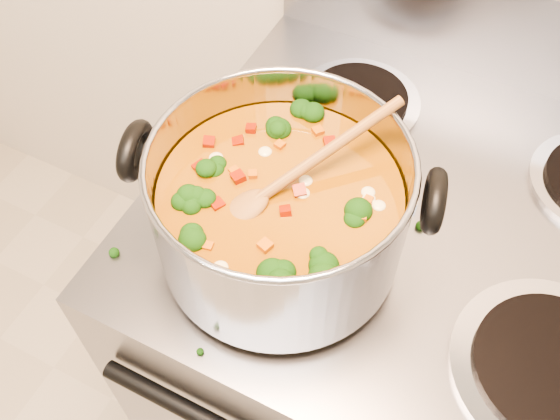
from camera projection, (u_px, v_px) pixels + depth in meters
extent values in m
cube|color=gray|center=(390.00, 356.00, 1.20)|extent=(0.76, 0.66, 0.92)
cube|color=gray|center=(515.00, 35.00, 0.93)|extent=(0.76, 0.03, 0.16)
cylinder|color=#A5A5AD|center=(268.00, 249.00, 0.79)|extent=(0.23, 0.23, 0.01)
cylinder|color=black|center=(268.00, 245.00, 0.79)|extent=(0.18, 0.18, 0.01)
cylinder|color=#A5A5AD|center=(552.00, 369.00, 0.70)|extent=(0.23, 0.23, 0.01)
cylinder|color=black|center=(554.00, 367.00, 0.69)|extent=(0.18, 0.18, 0.01)
cylinder|color=#A5A5AD|center=(358.00, 102.00, 0.95)|extent=(0.19, 0.19, 0.01)
cylinder|color=black|center=(359.00, 98.00, 0.95)|extent=(0.15, 0.15, 0.01)
cylinder|color=#9C9CA3|center=(280.00, 206.00, 0.72)|extent=(0.29, 0.29, 0.16)
torus|color=#9C9CA3|center=(280.00, 162.00, 0.65)|extent=(0.30, 0.30, 0.01)
cylinder|color=brown|center=(280.00, 219.00, 0.74)|extent=(0.28, 0.28, 0.11)
torus|color=black|center=(135.00, 151.00, 0.69)|extent=(0.04, 0.08, 0.08)
torus|color=black|center=(434.00, 201.00, 0.65)|extent=(0.04, 0.08, 0.08)
ellipsoid|color=black|center=(362.00, 247.00, 0.65)|extent=(0.04, 0.04, 0.03)
ellipsoid|color=black|center=(294.00, 225.00, 0.67)|extent=(0.04, 0.04, 0.03)
ellipsoid|color=black|center=(244.00, 202.00, 0.69)|extent=(0.04, 0.04, 0.03)
ellipsoid|color=black|center=(271.00, 253.00, 0.65)|extent=(0.04, 0.04, 0.03)
ellipsoid|color=black|center=(345.00, 213.00, 0.68)|extent=(0.04, 0.04, 0.03)
ellipsoid|color=black|center=(292.00, 125.00, 0.75)|extent=(0.04, 0.04, 0.03)
ellipsoid|color=black|center=(257.00, 190.00, 0.69)|extent=(0.04, 0.04, 0.03)
ellipsoid|color=black|center=(219.00, 139.00, 0.74)|extent=(0.04, 0.04, 0.03)
ellipsoid|color=black|center=(260.00, 194.00, 0.69)|extent=(0.04, 0.04, 0.03)
ellipsoid|color=black|center=(354.00, 200.00, 0.69)|extent=(0.04, 0.04, 0.03)
ellipsoid|color=maroon|center=(369.00, 200.00, 0.69)|extent=(0.01, 0.01, 0.01)
ellipsoid|color=maroon|center=(332.00, 198.00, 0.69)|extent=(0.01, 0.01, 0.01)
ellipsoid|color=maroon|center=(281.00, 161.00, 0.72)|extent=(0.01, 0.01, 0.01)
ellipsoid|color=maroon|center=(317.00, 207.00, 0.68)|extent=(0.01, 0.01, 0.01)
ellipsoid|color=maroon|center=(283.00, 123.00, 0.76)|extent=(0.01, 0.01, 0.01)
ellipsoid|color=maroon|center=(372.00, 229.00, 0.66)|extent=(0.01, 0.01, 0.01)
ellipsoid|color=maroon|center=(251.00, 154.00, 0.73)|extent=(0.01, 0.01, 0.01)
ellipsoid|color=maroon|center=(299.00, 242.00, 0.65)|extent=(0.01, 0.01, 0.01)
ellipsoid|color=maroon|center=(268.00, 181.00, 0.70)|extent=(0.01, 0.01, 0.01)
ellipsoid|color=maroon|center=(192.00, 192.00, 0.69)|extent=(0.01, 0.01, 0.01)
ellipsoid|color=#AD4F09|center=(280.00, 175.00, 0.71)|extent=(0.01, 0.01, 0.01)
ellipsoid|color=#AD4F09|center=(296.00, 128.00, 0.75)|extent=(0.01, 0.01, 0.01)
ellipsoid|color=#AD4F09|center=(338.00, 176.00, 0.71)|extent=(0.01, 0.01, 0.01)
ellipsoid|color=#AD4F09|center=(302.00, 161.00, 0.72)|extent=(0.01, 0.01, 0.01)
ellipsoid|color=#AD4F09|center=(243.00, 213.00, 0.68)|extent=(0.01, 0.01, 0.01)
ellipsoid|color=#AD4F09|center=(333.00, 174.00, 0.71)|extent=(0.01, 0.01, 0.01)
ellipsoid|color=#AD4F09|center=(344.00, 200.00, 0.69)|extent=(0.01, 0.01, 0.01)
ellipsoid|color=#AD4F09|center=(216.00, 255.00, 0.64)|extent=(0.01, 0.01, 0.01)
ellipsoid|color=beige|center=(374.00, 164.00, 0.72)|extent=(0.02, 0.02, 0.01)
ellipsoid|color=beige|center=(221.00, 180.00, 0.70)|extent=(0.02, 0.02, 0.01)
ellipsoid|color=beige|center=(350.00, 198.00, 0.69)|extent=(0.02, 0.02, 0.01)
ellipsoid|color=beige|center=(241.00, 133.00, 0.75)|extent=(0.02, 0.02, 0.01)
ellipsoid|color=beige|center=(328.00, 121.00, 0.76)|extent=(0.02, 0.02, 0.01)
ellipsoid|color=beige|center=(341.00, 169.00, 0.71)|extent=(0.02, 0.02, 0.01)
ellipsoid|color=beige|center=(198.00, 161.00, 0.72)|extent=(0.02, 0.02, 0.01)
ellipsoid|color=beige|center=(231.00, 204.00, 0.68)|extent=(0.02, 0.02, 0.01)
ellipsoid|color=olive|center=(245.00, 208.00, 0.68)|extent=(0.06, 0.07, 0.03)
cylinder|color=olive|center=(324.00, 154.00, 0.69)|extent=(0.12, 0.18, 0.07)
ellipsoid|color=black|center=(162.00, 321.00, 0.73)|extent=(0.01, 0.01, 0.01)
ellipsoid|color=black|center=(232.00, 127.00, 0.92)|extent=(0.01, 0.01, 0.01)
ellipsoid|color=black|center=(142.00, 243.00, 0.80)|extent=(0.01, 0.01, 0.01)
ellipsoid|color=black|center=(211.00, 148.00, 0.90)|extent=(0.01, 0.01, 0.01)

